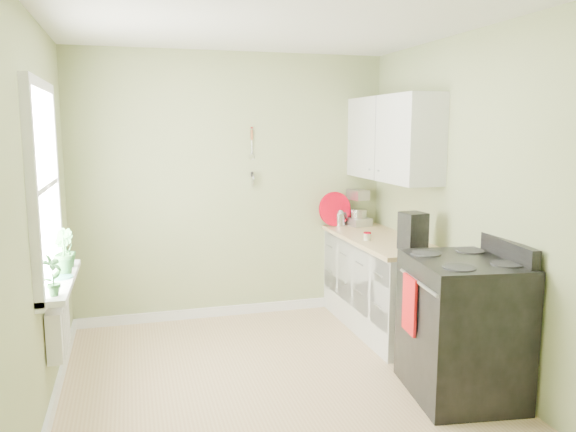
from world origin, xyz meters
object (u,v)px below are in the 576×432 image
object	(u,v)px
stand_mixer	(355,208)
kettle	(340,218)
stove	(462,326)
coffee_maker	(413,232)

from	to	relation	value
stand_mixer	kettle	world-z (taller)	stand_mixer
stove	coffee_maker	size ratio (longest dim) A/B	3.55
kettle	stove	bearing A→B (deg)	-86.44
coffee_maker	kettle	bearing A→B (deg)	97.22
stand_mixer	coffee_maker	world-z (taller)	stand_mixer
stand_mixer	kettle	distance (m)	0.21
stove	kettle	size ratio (longest dim) A/B	6.69
kettle	coffee_maker	bearing A→B (deg)	-82.78
stand_mixer	coffee_maker	bearing A→B (deg)	-90.90
stove	stand_mixer	distance (m)	2.24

